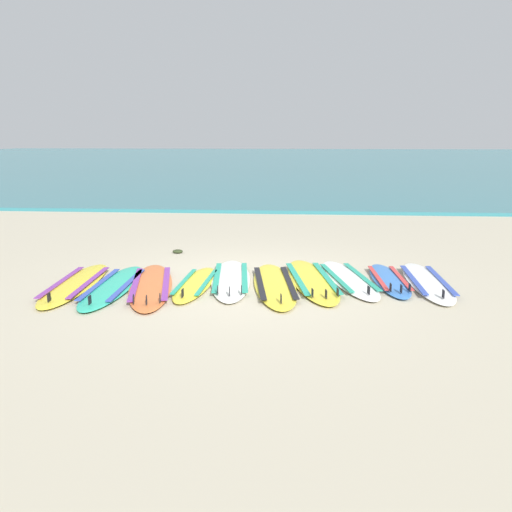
{
  "coord_description": "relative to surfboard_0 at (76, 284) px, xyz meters",
  "views": [
    {
      "loc": [
        0.7,
        -7.58,
        2.24
      ],
      "look_at": [
        0.08,
        0.77,
        0.25
      ],
      "focal_mm": 36.31,
      "sensor_mm": 36.0,
      "label": 1
    }
  ],
  "objects": [
    {
      "name": "surfboard_6",
      "position": [
        3.55,
        0.48,
        0.0
      ],
      "size": [
        1.04,
        2.61,
        0.18
      ],
      "color": "yellow",
      "rests_on": "ground"
    },
    {
      "name": "surfboard_2",
      "position": [
        1.15,
        0.01,
        0.0
      ],
      "size": [
        1.14,
        2.56,
        0.18
      ],
      "color": "orange",
      "rests_on": "ground"
    },
    {
      "name": "surfboard_5",
      "position": [
        2.98,
        0.19,
        -0.0
      ],
      "size": [
        0.92,
        2.49,
        0.18
      ],
      "color": "yellow",
      "rests_on": "ground"
    },
    {
      "name": "surfboard_4",
      "position": [
        2.29,
        0.44,
        0.0
      ],
      "size": [
        0.84,
        2.43,
        0.18
      ],
      "color": "silver",
      "rests_on": "ground"
    },
    {
      "name": "surfboard_9",
      "position": [
        5.29,
        0.51,
        0.0
      ],
      "size": [
        0.58,
        2.3,
        0.18
      ],
      "color": "white",
      "rests_on": "ground"
    },
    {
      "name": "ground_plane",
      "position": [
        2.56,
        0.35,
        -0.04
      ],
      "size": [
        80.0,
        80.0,
        0.0
      ],
      "primitive_type": "plane",
      "color": "#B7AD93"
    },
    {
      "name": "surfboard_3",
      "position": [
        1.8,
        0.14,
        0.0
      ],
      "size": [
        0.56,
        1.94,
        0.18
      ],
      "color": "yellow",
      "rests_on": "ground"
    },
    {
      "name": "seaweed_clump_near_shoreline",
      "position": [
        1.04,
        2.29,
        -0.0
      ],
      "size": [
        0.2,
        0.16,
        0.07
      ],
      "primitive_type": "ellipsoid",
      "color": "#2D381E",
      "rests_on": "ground"
    },
    {
      "name": "surfboard_1",
      "position": [
        0.61,
        -0.08,
        0.0
      ],
      "size": [
        0.61,
        2.34,
        0.18
      ],
      "color": "#2DB793",
      "rests_on": "ground"
    },
    {
      "name": "sea",
      "position": [
        2.56,
        37.35,
        0.01
      ],
      "size": [
        80.0,
        60.0,
        0.1
      ],
      "primitive_type": "cube",
      "color": "teal",
      "rests_on": "ground"
    },
    {
      "name": "surfboard_8",
      "position": [
        4.74,
        0.57,
        0.0
      ],
      "size": [
        0.57,
        1.96,
        0.18
      ],
      "color": "#3875CC",
      "rests_on": "ground"
    },
    {
      "name": "surfboard_0",
      "position": [
        0.0,
        0.0,
        0.0
      ],
      "size": [
        0.69,
        2.4,
        0.18
      ],
      "color": "yellow",
      "rests_on": "ground"
    },
    {
      "name": "surfboard_7",
      "position": [
        4.12,
        0.58,
        0.0
      ],
      "size": [
        1.04,
        2.35,
        0.18
      ],
      "color": "white",
      "rests_on": "ground"
    }
  ]
}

